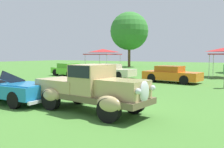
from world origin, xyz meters
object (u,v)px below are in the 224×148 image
neighbor_convertible (11,89)px  canopy_tent_left_field (103,51)px  show_car_orange (171,74)px  show_car_lime (69,70)px  show_car_cream (110,71)px  feature_pickup_truck (91,88)px

neighbor_convertible → canopy_tent_left_field: bearing=110.6°
neighbor_convertible → show_car_orange: neighbor_convertible is taller
neighbor_convertible → show_car_lime: size_ratio=1.00×
show_car_lime → canopy_tent_left_field: 5.94m
show_car_lime → show_car_orange: bearing=-1.2°
show_car_cream → show_car_lime: bearing=-171.3°
feature_pickup_truck → show_car_cream: feature_pickup_truck is taller
feature_pickup_truck → neighbor_convertible: (-3.92, -0.41, -0.29)m
feature_pickup_truck → neighbor_convertible: size_ratio=1.13×
feature_pickup_truck → show_car_lime: (-10.43, 10.64, -0.27)m
feature_pickup_truck → show_car_orange: feature_pickup_truck is taller
show_car_cream → canopy_tent_left_field: canopy_tent_left_field is taller
neighbor_convertible → show_car_cream: neighbor_convertible is taller
show_car_orange → neighbor_convertible: bearing=-108.5°
show_car_lime → show_car_cream: size_ratio=0.92×
feature_pickup_truck → show_car_cream: bearing=118.6°
feature_pickup_truck → show_car_orange: 10.44m
neighbor_convertible → canopy_tent_left_field: canopy_tent_left_field is taller
canopy_tent_left_field → neighbor_convertible: bearing=-69.4°
neighbor_convertible → canopy_tent_left_field: 17.93m
neighbor_convertible → show_car_cream: bearing=100.9°
show_car_lime → show_car_orange: size_ratio=0.98×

